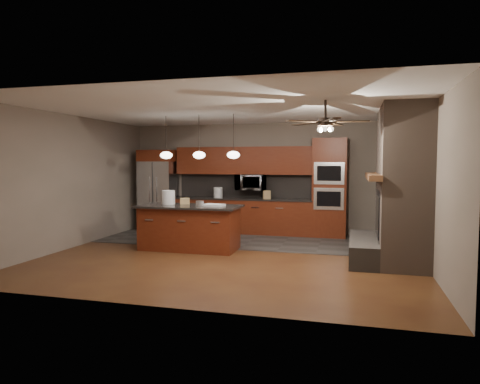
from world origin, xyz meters
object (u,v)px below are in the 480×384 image
(oven_tower, at_px, (330,188))
(white_bucket, at_px, (169,197))
(microwave, at_px, (251,182))
(refrigerator, at_px, (159,190))
(kitchen_island, at_px, (189,227))
(paint_can, at_px, (200,203))
(cardboard_box, at_px, (185,201))
(counter_box, at_px, (267,195))
(paint_tray, at_px, (214,205))
(counter_bucket, at_px, (218,192))

(oven_tower, relative_size, white_bucket, 8.09)
(microwave, xyz_separation_m, refrigerator, (-2.49, -0.13, -0.24))
(oven_tower, distance_m, kitchen_island, 3.62)
(oven_tower, xyz_separation_m, white_bucket, (-3.23, -2.17, -0.12))
(oven_tower, height_order, paint_can, oven_tower)
(cardboard_box, height_order, counter_box, counter_box)
(microwave, relative_size, white_bucket, 2.49)
(oven_tower, bearing_deg, paint_can, -136.28)
(paint_tray, relative_size, counter_bucket, 1.54)
(paint_tray, bearing_deg, microwave, 97.21)
(kitchen_island, xyz_separation_m, paint_can, (0.26, -0.07, 0.51))
(paint_can, relative_size, counter_box, 0.80)
(microwave, bearing_deg, counter_bucket, -176.64)
(oven_tower, bearing_deg, cardboard_box, -145.06)
(kitchen_island, relative_size, white_bucket, 7.23)
(counter_bucket, bearing_deg, microwave, 3.36)
(oven_tower, distance_m, counter_bucket, 2.83)
(kitchen_island, height_order, counter_box, counter_box)
(refrigerator, xyz_separation_m, white_bucket, (1.23, -2.09, 0.00))
(refrigerator, height_order, counter_box, refrigerator)
(refrigerator, distance_m, paint_can, 3.03)
(oven_tower, bearing_deg, kitchen_island, -139.95)
(oven_tower, height_order, refrigerator, oven_tower)
(refrigerator, distance_m, kitchen_island, 2.88)
(cardboard_box, xyz_separation_m, counter_bucket, (0.09, 2.04, 0.05))
(oven_tower, bearing_deg, counter_bucket, 179.85)
(counter_box, bearing_deg, oven_tower, -17.75)
(kitchen_island, relative_size, counter_box, 10.49)
(paint_tray, height_order, counter_bucket, counter_bucket)
(oven_tower, height_order, white_bucket, oven_tower)
(counter_box, bearing_deg, microwave, 147.84)
(refrigerator, height_order, paint_tray, refrigerator)
(refrigerator, distance_m, counter_box, 2.93)
(paint_tray, xyz_separation_m, counter_box, (0.65, 2.24, 0.06))
(kitchen_island, relative_size, paint_can, 13.19)
(microwave, bearing_deg, counter_box, -12.82)
(white_bucket, bearing_deg, counter_box, 51.43)
(refrigerator, bearing_deg, paint_can, -48.70)
(paint_can, distance_m, paint_tray, 0.29)
(microwave, distance_m, paint_tray, 2.37)
(refrigerator, height_order, counter_bucket, refrigerator)
(paint_can, xyz_separation_m, counter_bucket, (-0.37, 2.36, 0.06))
(oven_tower, relative_size, counter_box, 11.74)
(microwave, xyz_separation_m, cardboard_box, (-0.94, -2.09, -0.32))
(microwave, distance_m, white_bucket, 2.57)
(microwave, height_order, kitchen_island, microwave)
(refrigerator, xyz_separation_m, cardboard_box, (1.55, -1.96, -0.08))
(microwave, relative_size, counter_bucket, 2.78)
(oven_tower, xyz_separation_m, cardboard_box, (-2.92, -2.04, -0.21))
(oven_tower, distance_m, cardboard_box, 3.56)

